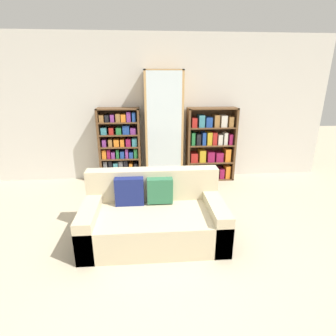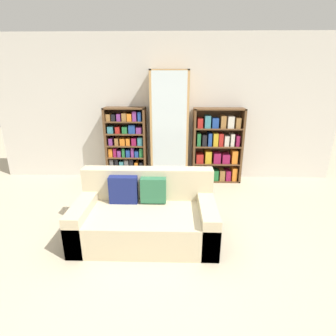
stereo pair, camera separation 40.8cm
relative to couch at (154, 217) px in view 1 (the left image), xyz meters
The scene contains 7 objects.
ground_plane 0.52m from the couch, 66.14° to the right, with size 16.00×16.00×0.00m, color beige.
wall_back 2.43m from the couch, 85.38° to the left, with size 6.54×0.06×2.70m.
couch is the anchor object (origin of this frame).
bookshelf_left 2.10m from the couch, 106.22° to the left, with size 0.77×0.32×1.41m.
display_cabinet 2.11m from the couch, 82.58° to the left, with size 0.70×0.36×2.07m.
bookshelf_right 2.32m from the couch, 59.45° to the left, with size 0.93×0.32×1.41m.
wine_bottle 1.58m from the couch, 53.98° to the left, with size 0.08×0.08×0.41m.
Camera 1 is at (-0.22, -2.51, 1.93)m, focal length 28.00 mm.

